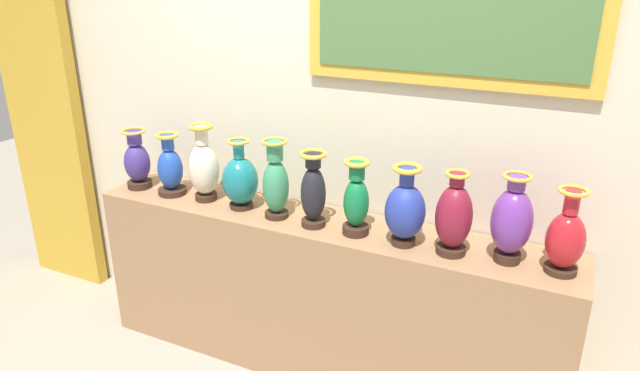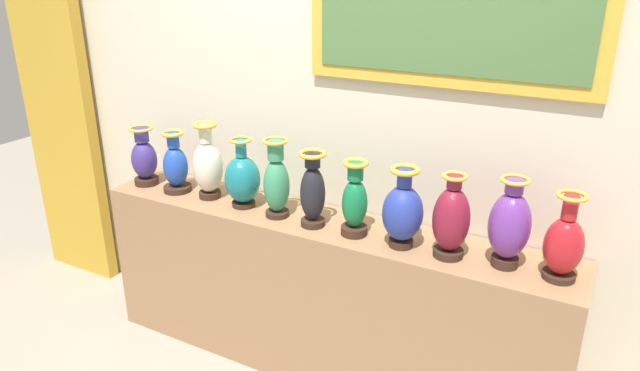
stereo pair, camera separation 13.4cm
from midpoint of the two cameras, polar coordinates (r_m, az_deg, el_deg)
ground_plane at (r=3.38m, az=1.19°, el=-17.49°), size 10.98×10.98×0.00m
display_shelf at (r=3.12m, az=1.26°, el=-11.05°), size 2.54×0.41×0.90m
back_wall at (r=2.95m, az=4.04°, el=7.02°), size 4.98×0.14×2.74m
curtain_gold at (r=4.25m, az=-23.47°, el=4.97°), size 0.60×0.08×2.09m
vase_indigo at (r=3.46m, az=-16.08°, el=2.56°), size 0.15×0.15×0.35m
vase_sapphire at (r=3.31m, az=-13.10°, el=1.90°), size 0.16×0.16×0.35m
vase_ivory at (r=3.17m, az=-9.95°, el=1.99°), size 0.16×0.16×0.43m
vase_teal at (r=3.03m, az=-6.49°, el=0.68°), size 0.19×0.19×0.38m
vase_jade at (r=2.89m, az=-3.04°, el=0.33°), size 0.13×0.13×0.41m
vase_onyx at (r=2.78m, az=0.65°, el=-0.58°), size 0.14×0.14×0.38m
vase_emerald at (r=2.70m, az=4.91°, el=-1.62°), size 0.13×0.13×0.37m
vase_cobalt at (r=2.62m, az=9.71°, el=-2.59°), size 0.19×0.19×0.39m
vase_burgundy at (r=2.57m, az=14.41°, el=-3.33°), size 0.16×0.16×0.39m
vase_violet at (r=2.55m, az=19.82°, el=-3.76°), size 0.18×0.18×0.40m
vase_crimson at (r=2.55m, az=24.56°, el=-5.38°), size 0.16×0.16×0.38m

